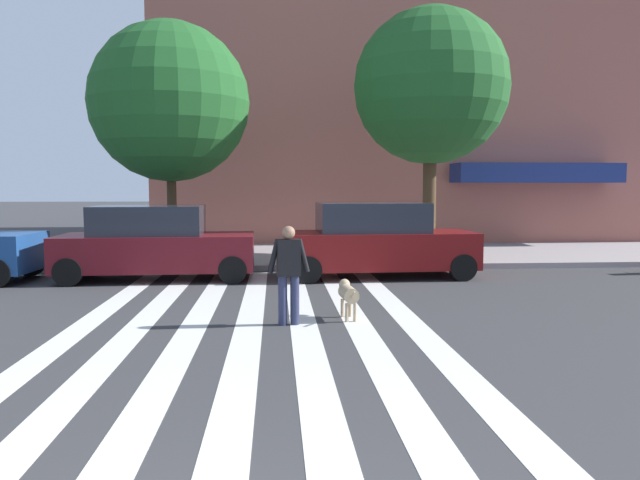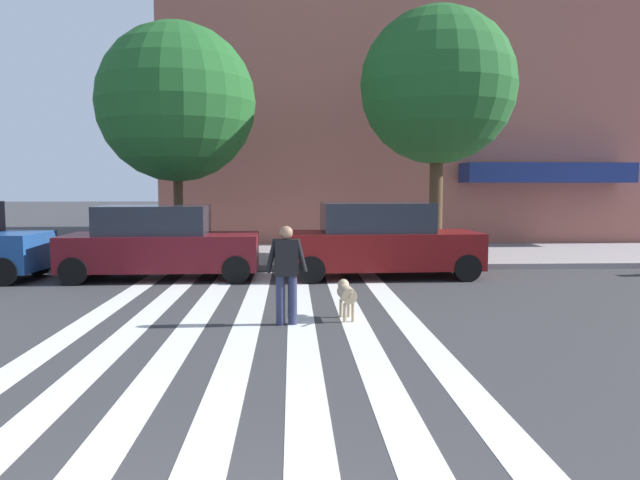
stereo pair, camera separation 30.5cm
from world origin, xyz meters
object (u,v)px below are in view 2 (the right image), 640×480
at_px(street_tree_middle, 438,86).
at_px(dog_on_leash, 346,294).
at_px(parked_car_third_in_line, 381,241).
at_px(pedestrian_dog_walker, 286,269).
at_px(parked_car_behind_first, 160,243).
at_px(street_tree_nearest, 176,103).

relative_size(street_tree_middle, dog_on_leash, 7.58).
height_order(parked_car_third_in_line, dog_on_leash, parked_car_third_in_line).
relative_size(parked_car_third_in_line, pedestrian_dog_walker, 2.91).
height_order(parked_car_third_in_line, pedestrian_dog_walker, parked_car_third_in_line).
distance_m(street_tree_middle, dog_on_leash, 9.37).
bearing_deg(street_tree_middle, parked_car_behind_first, -160.39).
relative_size(pedestrian_dog_walker, dog_on_leash, 1.71).
height_order(parked_car_third_in_line, street_tree_middle, street_tree_middle).
bearing_deg(parked_car_behind_first, street_tree_nearest, 89.72).
relative_size(parked_car_third_in_line, dog_on_leash, 4.98).
relative_size(parked_car_behind_first, pedestrian_dog_walker, 2.88).
bearing_deg(street_tree_nearest, pedestrian_dog_walker, -67.68).
bearing_deg(parked_car_behind_first, pedestrian_dog_walker, -58.45).
bearing_deg(street_tree_nearest, parked_car_behind_first, -90.28).
distance_m(parked_car_behind_first, street_tree_nearest, 4.50).
distance_m(street_tree_nearest, pedestrian_dog_walker, 9.05).
distance_m(parked_car_behind_first, pedestrian_dog_walker, 6.02).
bearing_deg(street_tree_nearest, street_tree_middle, 1.14).
bearing_deg(pedestrian_dog_walker, parked_car_third_in_line, 65.61).
xyz_separation_m(street_tree_middle, pedestrian_dog_walker, (-4.32, -7.79, -4.22)).
bearing_deg(dog_on_leash, parked_car_behind_first, 131.34).
xyz_separation_m(parked_car_behind_first, street_tree_middle, (7.47, 2.66, 4.26)).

